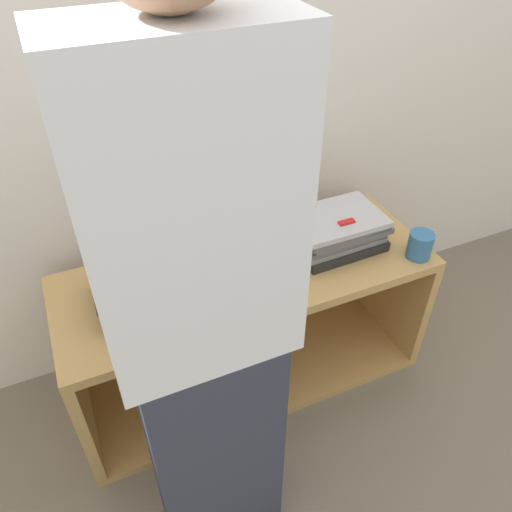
{
  "coord_description": "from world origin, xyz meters",
  "views": [
    {
      "loc": [
        -0.51,
        -0.99,
        1.73
      ],
      "look_at": [
        0.0,
        0.18,
        0.69
      ],
      "focal_mm": 35.0,
      "sensor_mm": 36.0,
      "label": 1
    }
  ],
  "objects_px": {
    "laptop_stack_left": "(147,287)",
    "mug": "(420,245)",
    "laptop_stack_right": "(335,230)",
    "laptop_open": "(242,251)",
    "person": "(202,329)"
  },
  "relations": [
    {
      "from": "person",
      "to": "laptop_stack_left",
      "type": "bearing_deg",
      "value": 94.3
    },
    {
      "from": "laptop_stack_right",
      "to": "laptop_open",
      "type": "bearing_deg",
      "value": 173.02
    },
    {
      "from": "laptop_stack_left",
      "to": "mug",
      "type": "distance_m",
      "value": 0.98
    },
    {
      "from": "laptop_open",
      "to": "person",
      "type": "height_order",
      "value": "person"
    },
    {
      "from": "laptop_stack_right",
      "to": "mug",
      "type": "xyz_separation_m",
      "value": [
        0.25,
        -0.18,
        -0.02
      ]
    },
    {
      "from": "laptop_open",
      "to": "laptop_stack_right",
      "type": "relative_size",
      "value": 0.93
    },
    {
      "from": "laptop_open",
      "to": "laptop_stack_left",
      "type": "height_order",
      "value": "laptop_open"
    },
    {
      "from": "mug",
      "to": "laptop_open",
      "type": "bearing_deg",
      "value": 159.7
    },
    {
      "from": "laptop_stack_right",
      "to": "laptop_stack_left",
      "type": "bearing_deg",
      "value": -179.99
    },
    {
      "from": "laptop_stack_right",
      "to": "person",
      "type": "relative_size",
      "value": 0.2
    },
    {
      "from": "laptop_stack_right",
      "to": "person",
      "type": "xyz_separation_m",
      "value": [
        -0.67,
        -0.51,
        0.27
      ]
    },
    {
      "from": "laptop_stack_right",
      "to": "person",
      "type": "bearing_deg",
      "value": -143.06
    },
    {
      "from": "laptop_stack_left",
      "to": "mug",
      "type": "xyz_separation_m",
      "value": [
        0.96,
        -0.18,
        0.0
      ]
    },
    {
      "from": "laptop_stack_left",
      "to": "laptop_open",
      "type": "bearing_deg",
      "value": 6.94
    },
    {
      "from": "laptop_open",
      "to": "person",
      "type": "distance_m",
      "value": 0.7
    }
  ]
}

